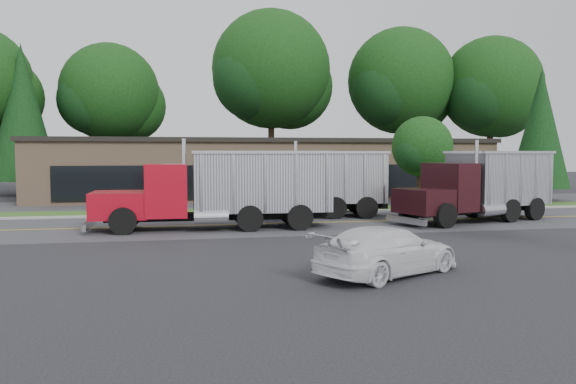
{
  "coord_description": "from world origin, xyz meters",
  "views": [
    {
      "loc": [
        -4.35,
        -16.44,
        3.29
      ],
      "look_at": [
        -0.24,
        4.49,
        1.8
      ],
      "focal_mm": 35.0,
      "sensor_mm": 36.0,
      "label": 1
    }
  ],
  "objects_px": {
    "dump_truck_red": "(229,187)",
    "dump_truck_maroon": "(482,184)",
    "rally_car": "(387,250)",
    "dump_truck_blue": "(321,182)"
  },
  "relations": [
    {
      "from": "dump_truck_red",
      "to": "dump_truck_maroon",
      "type": "xyz_separation_m",
      "value": [
        12.27,
        0.5,
        -0.01
      ]
    },
    {
      "from": "dump_truck_maroon",
      "to": "rally_car",
      "type": "distance_m",
      "value": 13.85
    },
    {
      "from": "dump_truck_maroon",
      "to": "rally_car",
      "type": "relative_size",
      "value": 1.91
    },
    {
      "from": "dump_truck_red",
      "to": "dump_truck_blue",
      "type": "distance_m",
      "value": 6.25
    },
    {
      "from": "dump_truck_red",
      "to": "dump_truck_maroon",
      "type": "bearing_deg",
      "value": -176.86
    },
    {
      "from": "dump_truck_red",
      "to": "rally_car",
      "type": "distance_m",
      "value": 10.65
    },
    {
      "from": "dump_truck_blue",
      "to": "dump_truck_maroon",
      "type": "height_order",
      "value": "same"
    },
    {
      "from": "dump_truck_maroon",
      "to": "rally_car",
      "type": "bearing_deg",
      "value": 31.42
    },
    {
      "from": "dump_truck_red",
      "to": "rally_car",
      "type": "height_order",
      "value": "dump_truck_red"
    },
    {
      "from": "rally_car",
      "to": "dump_truck_blue",
      "type": "bearing_deg",
      "value": -36.14
    }
  ]
}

